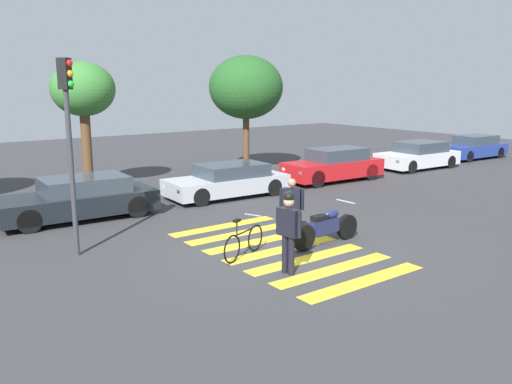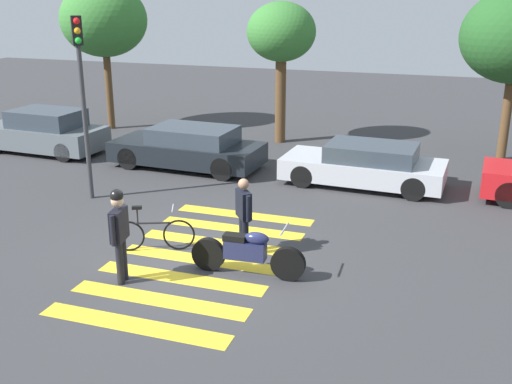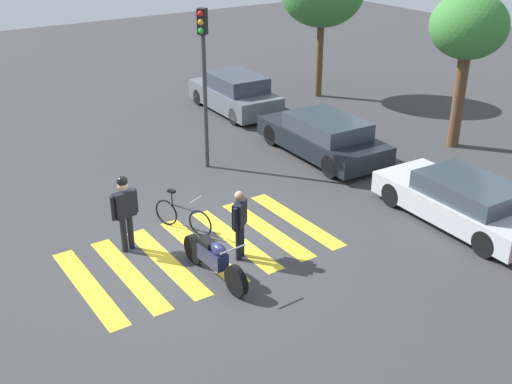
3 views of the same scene
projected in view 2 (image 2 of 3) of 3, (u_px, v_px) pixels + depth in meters
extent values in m
plane|color=#38383A|center=(200.00, 259.00, 12.45)|extent=(60.00, 60.00, 0.00)
cylinder|color=black|center=(288.00, 264.00, 11.47)|extent=(0.67, 0.17, 0.66)
cylinder|color=black|center=(209.00, 254.00, 11.89)|extent=(0.67, 0.17, 0.66)
cube|color=#1E234C|center=(245.00, 250.00, 11.63)|extent=(0.81, 0.32, 0.36)
ellipsoid|color=#1E234C|center=(257.00, 238.00, 11.49)|extent=(0.49, 0.26, 0.24)
cube|color=black|center=(235.00, 237.00, 11.61)|extent=(0.45, 0.26, 0.12)
cylinder|color=#A5A5AD|center=(285.00, 229.00, 11.27)|extent=(0.07, 0.62, 0.04)
torus|color=black|center=(179.00, 235.00, 12.81)|extent=(0.64, 0.30, 0.67)
torus|color=black|center=(129.00, 236.00, 12.74)|extent=(0.64, 0.30, 0.67)
cylinder|color=black|center=(153.00, 223.00, 12.69)|extent=(0.77, 0.36, 0.04)
cylinder|color=black|center=(137.00, 216.00, 12.61)|extent=(0.04, 0.04, 0.34)
cube|color=black|center=(137.00, 208.00, 12.55)|extent=(0.22, 0.17, 0.06)
cylinder|color=#99999E|center=(173.00, 208.00, 12.61)|extent=(0.21, 0.43, 0.03)
cylinder|color=black|center=(242.00, 234.00, 12.67)|extent=(0.14, 0.14, 0.81)
cylinder|color=black|center=(245.00, 237.00, 12.51)|extent=(0.14, 0.14, 0.81)
cube|color=black|center=(244.00, 204.00, 12.37)|extent=(0.45, 0.49, 0.57)
sphere|color=#8C664C|center=(243.00, 184.00, 12.23)|extent=(0.22, 0.22, 0.22)
cylinder|color=black|center=(239.00, 200.00, 12.62)|extent=(0.09, 0.09, 0.54)
cylinder|color=black|center=(248.00, 209.00, 12.12)|extent=(0.09, 0.09, 0.54)
cylinder|color=black|center=(120.00, 263.00, 11.29)|extent=(0.14, 0.14, 0.85)
cylinder|color=black|center=(123.00, 259.00, 11.46)|extent=(0.14, 0.14, 0.85)
cube|color=black|center=(119.00, 225.00, 11.14)|extent=(0.28, 0.52, 0.60)
sphere|color=tan|center=(117.00, 201.00, 11.00)|extent=(0.23, 0.23, 0.23)
cylinder|color=black|center=(113.00, 231.00, 10.86)|extent=(0.09, 0.09, 0.57)
cylinder|color=black|center=(125.00, 219.00, 11.42)|extent=(0.09, 0.09, 0.57)
sphere|color=black|center=(117.00, 196.00, 10.96)|extent=(0.24, 0.24, 0.24)
cube|color=yellow|center=(134.00, 325.00, 10.02)|extent=(3.39, 0.45, 0.01)
cube|color=yellow|center=(159.00, 300.00, 10.83)|extent=(3.39, 0.45, 0.01)
cube|color=yellow|center=(181.00, 278.00, 11.64)|extent=(3.39, 0.45, 0.01)
cube|color=yellow|center=(200.00, 259.00, 12.44)|extent=(3.39, 0.45, 0.01)
cube|color=yellow|center=(217.00, 243.00, 13.25)|extent=(3.39, 0.45, 0.01)
cube|color=yellow|center=(232.00, 228.00, 14.06)|extent=(3.39, 0.45, 0.01)
cube|color=yellow|center=(245.00, 215.00, 14.87)|extent=(3.39, 0.45, 0.01)
cylinder|color=black|center=(27.00, 134.00, 21.72)|extent=(0.62, 0.25, 0.61)
cylinder|color=black|center=(64.00, 152.00, 19.36)|extent=(0.62, 0.25, 0.61)
cylinder|color=black|center=(93.00, 141.00, 20.73)|extent=(0.62, 0.25, 0.61)
cube|color=slate|center=(44.00, 137.00, 20.47)|extent=(4.26, 1.97, 0.71)
cube|color=#333D47|center=(46.00, 118.00, 20.19)|extent=(2.33, 1.67, 0.57)
cube|color=#F2EDCC|center=(7.00, 125.00, 21.65)|extent=(0.09, 0.20, 0.12)
cylinder|color=black|center=(129.00, 158.00, 18.54)|extent=(0.69, 0.25, 0.68)
cylinder|color=black|center=(157.00, 146.00, 20.02)|extent=(0.69, 0.25, 0.68)
cylinder|color=black|center=(222.00, 169.00, 17.45)|extent=(0.69, 0.25, 0.68)
cylinder|color=black|center=(245.00, 155.00, 18.93)|extent=(0.69, 0.25, 0.68)
cube|color=black|center=(187.00, 152.00, 18.69)|extent=(4.69, 2.11, 0.61)
cube|color=#333D47|center=(193.00, 135.00, 18.44)|extent=(2.56, 1.78, 0.49)
cube|color=#F2EDCC|center=(113.00, 147.00, 18.91)|extent=(0.09, 0.20, 0.12)
cube|color=#F2EDCC|center=(134.00, 138.00, 19.98)|extent=(0.09, 0.20, 0.12)
cylinder|color=black|center=(302.00, 176.00, 16.86)|extent=(0.64, 0.25, 0.63)
cylinder|color=black|center=(318.00, 162.00, 18.28)|extent=(0.64, 0.25, 0.63)
cylinder|color=black|center=(413.00, 189.00, 15.81)|extent=(0.64, 0.25, 0.63)
cylinder|color=black|center=(421.00, 172.00, 17.24)|extent=(0.64, 0.25, 0.63)
cube|color=#B7BAC1|center=(363.00, 169.00, 17.00)|extent=(4.52, 2.04, 0.57)
cube|color=#333D47|center=(372.00, 152.00, 16.76)|extent=(2.47, 1.72, 0.45)
cube|color=#F2EDCC|center=(282.00, 164.00, 17.21)|extent=(0.09, 0.20, 0.12)
cube|color=#F2EDCC|center=(295.00, 154.00, 18.25)|extent=(0.09, 0.20, 0.12)
cylinder|color=black|center=(510.00, 195.00, 15.25)|extent=(0.71, 0.25, 0.70)
cylinder|color=black|center=(509.00, 179.00, 16.54)|extent=(0.71, 0.25, 0.70)
cube|color=#F2EDCC|center=(483.00, 179.00, 15.56)|extent=(0.09, 0.20, 0.12)
cube|color=#F2EDCC|center=(485.00, 168.00, 16.51)|extent=(0.09, 0.20, 0.12)
cylinder|color=#38383D|center=(85.00, 125.00, 15.47)|extent=(0.12, 0.12, 3.94)
cube|color=black|center=(77.00, 31.00, 14.73)|extent=(0.34, 0.34, 0.70)
sphere|color=red|center=(77.00, 21.00, 14.55)|extent=(0.16, 0.16, 0.16)
sphere|color=orange|center=(77.00, 31.00, 14.62)|extent=(0.16, 0.16, 0.16)
sphere|color=green|center=(78.00, 41.00, 14.69)|extent=(0.16, 0.16, 0.16)
cylinder|color=brown|center=(109.00, 91.00, 23.61)|extent=(0.27, 0.27, 2.93)
ellipsoid|color=#387A33|center=(104.00, 20.00, 22.76)|extent=(3.23, 3.23, 2.74)
cylinder|color=brown|center=(280.00, 101.00, 21.49)|extent=(0.38, 0.38, 2.97)
ellipsoid|color=#387A33|center=(281.00, 32.00, 20.73)|extent=(2.37, 2.37, 2.01)
cylinder|color=brown|center=(506.00, 120.00, 19.27)|extent=(0.29, 0.29, 2.61)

